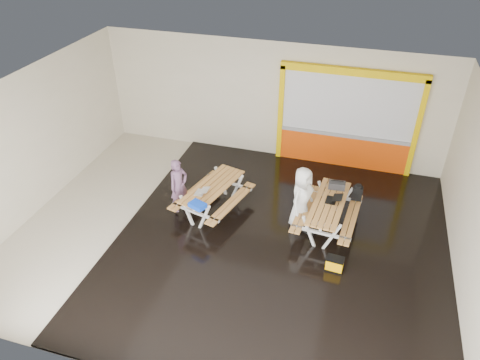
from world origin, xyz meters
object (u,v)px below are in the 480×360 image
(fluke_bag, at_px, (335,264))
(person_right, at_px, (302,197))
(picnic_table_right, at_px, (328,209))
(laptop_left, at_px, (202,192))
(backpack, at_px, (357,192))
(picnic_table_left, at_px, (213,192))
(blue_pouch, at_px, (198,205))
(person_left, at_px, (179,185))
(laptop_right, at_px, (333,199))
(toolbox, at_px, (337,185))
(dark_case, at_px, (309,228))

(fluke_bag, bearing_deg, person_right, 126.66)
(picnic_table_right, distance_m, laptop_left, 3.04)
(backpack, bearing_deg, picnic_table_left, -166.62)
(picnic_table_right, height_order, blue_pouch, blue_pouch)
(person_left, distance_m, laptop_right, 3.74)
(blue_pouch, relative_size, toolbox, 0.90)
(laptop_left, relative_size, blue_pouch, 0.90)
(blue_pouch, height_order, toolbox, toolbox)
(picnic_table_right, relative_size, backpack, 5.06)
(laptop_left, xyz_separation_m, backpack, (3.59, 1.19, -0.10))
(person_right, height_order, blue_pouch, person_right)
(picnic_table_right, distance_m, backpack, 0.92)
(laptop_left, distance_m, laptop_right, 3.13)
(person_right, bearing_deg, toolbox, -28.97)
(toolbox, bearing_deg, blue_pouch, -150.63)
(laptop_left, height_order, backpack, backpack)
(picnic_table_right, height_order, person_left, person_left)
(person_left, relative_size, backpack, 3.39)
(toolbox, height_order, backpack, toolbox)
(person_right, bearing_deg, backpack, -40.61)
(picnic_table_left, xyz_separation_m, person_left, (-0.78, -0.27, 0.22))
(person_right, relative_size, laptop_left, 4.67)
(picnic_table_left, distance_m, person_left, 0.86)
(person_right, bearing_deg, person_left, 116.07)
(picnic_table_left, bearing_deg, blue_pouch, -92.32)
(laptop_left, height_order, laptop_right, laptop_right)
(person_right, xyz_separation_m, laptop_left, (-2.34, -0.46, 0.00))
(toolbox, relative_size, fluke_bag, 1.04)
(backpack, height_order, fluke_bag, backpack)
(blue_pouch, distance_m, backpack, 3.89)
(toolbox, relative_size, dark_case, 1.12)
(person_right, height_order, laptop_left, person_right)
(laptop_right, bearing_deg, laptop_left, -169.27)
(toolbox, relative_size, backpack, 0.99)
(picnic_table_left, height_order, dark_case, picnic_table_left)
(picnic_table_left, xyz_separation_m, laptop_left, (-0.14, -0.37, 0.23))
(toolbox, height_order, fluke_bag, toolbox)
(picnic_table_right, xyz_separation_m, toolbox, (0.10, 0.63, 0.28))
(picnic_table_right, bearing_deg, toolbox, 81.07)
(fluke_bag, bearing_deg, dark_case, 123.00)
(person_left, xyz_separation_m, fluke_bag, (3.98, -0.99, -0.62))
(blue_pouch, bearing_deg, backpack, 26.51)
(laptop_left, xyz_separation_m, laptop_right, (3.07, 0.58, 0.01))
(picnic_table_left, xyz_separation_m, blue_pouch, (-0.04, -0.92, 0.24))
(picnic_table_left, distance_m, person_right, 2.21)
(laptop_right, bearing_deg, blue_pouch, -159.12)
(person_right, xyz_separation_m, laptop_right, (0.73, 0.12, 0.01))
(picnic_table_right, bearing_deg, dark_case, -147.91)
(picnic_table_left, distance_m, backpack, 3.54)
(person_left, bearing_deg, toolbox, -45.69)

